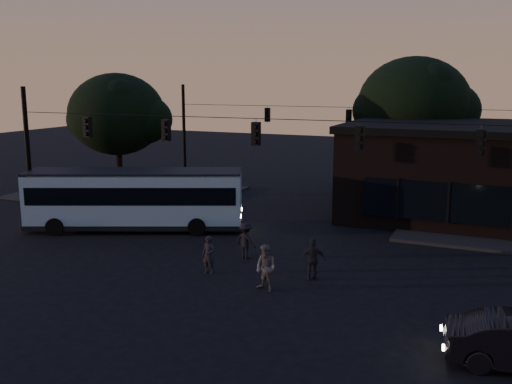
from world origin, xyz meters
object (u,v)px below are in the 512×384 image
at_px(bus, 135,197).
at_px(pedestrian_b, 266,268).
at_px(pedestrian_a, 209,255).
at_px(pedestrian_d, 246,241).
at_px(building, 485,172).
at_px(pedestrian_c, 313,259).

relative_size(bus, pedestrian_b, 6.40).
height_order(pedestrian_a, pedestrian_d, pedestrian_d).
height_order(pedestrian_b, pedestrian_d, pedestrian_b).
distance_m(pedestrian_a, pedestrian_b, 3.02).
bearing_deg(pedestrian_b, building, 85.25).
distance_m(bus, pedestrian_a, 8.41).
height_order(bus, pedestrian_a, bus).
xyz_separation_m(pedestrian_b, pedestrian_d, (-2.32, 3.32, -0.07)).
relative_size(pedestrian_b, pedestrian_c, 1.05).
height_order(pedestrian_a, pedestrian_b, pedestrian_b).
relative_size(pedestrian_a, pedestrian_d, 0.96).
bearing_deg(bus, pedestrian_a, -57.78).
bearing_deg(pedestrian_b, pedestrian_d, 144.61).
xyz_separation_m(bus, pedestrian_d, (7.45, -2.29, -0.96)).
xyz_separation_m(bus, pedestrian_c, (11.03, -3.79, -0.94)).
bearing_deg(bus, building, 7.31).
height_order(building, pedestrian_c, building).
distance_m(bus, pedestrian_c, 11.70).
bearing_deg(pedestrian_c, bus, -44.78).
height_order(building, pedestrian_d, building).
xyz_separation_m(bus, pedestrian_b, (9.76, -5.61, -0.89)).
distance_m(building, pedestrian_b, 17.17).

